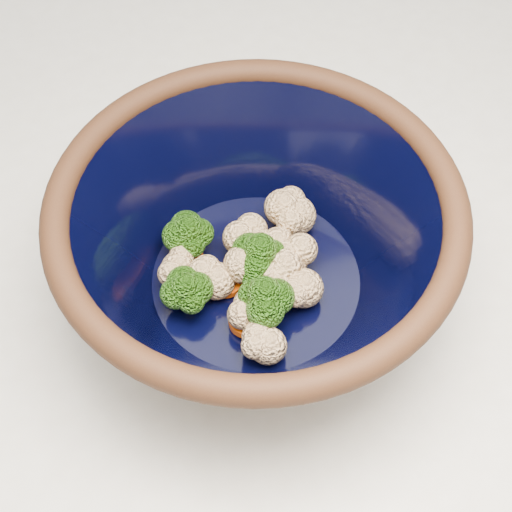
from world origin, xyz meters
TOP-DOWN VIEW (x-y plane):
  - mixing_bowl at (-0.05, 0.10)m, footprint 0.37×0.37m
  - vegetable_pile at (-0.06, 0.09)m, footprint 0.14×0.14m

SIDE VIEW (x-z plane):
  - vegetable_pile at x=-0.06m, z-range 0.93..0.98m
  - mixing_bowl at x=-0.05m, z-range 0.91..1.04m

